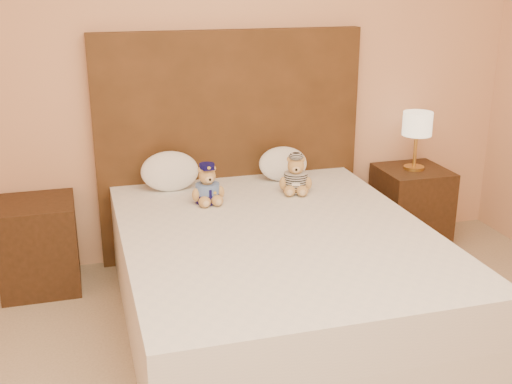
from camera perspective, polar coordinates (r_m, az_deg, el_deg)
The scene contains 9 objects.
bed at distance 3.50m, azimuth 1.80°, elevation -7.55°, with size 1.60×2.00×0.55m.
headboard at distance 4.25m, azimuth -2.28°, elevation 4.10°, with size 1.75×0.08×1.50m, color #523218.
nightstand_left at distance 4.10m, azimuth -18.74°, elevation -4.50°, with size 0.45×0.45×0.55m, color #3B2212.
nightstand_right at distance 4.65m, azimuth 13.58°, elevation -1.24°, with size 0.45×0.45×0.55m, color #3B2212.
lamp at distance 4.49m, azimuth 14.14°, elevation 5.65°, with size 0.20×0.20×0.40m.
teddy_police at distance 3.75m, azimuth -4.34°, elevation 0.75°, with size 0.21×0.20×0.24m, color #B68546, non-canonical shape.
teddy_prisoner at distance 3.93m, azimuth 3.55°, elevation 1.59°, with size 0.21×0.20×0.24m, color #B68546, non-canonical shape.
pillow_left at distance 4.02m, azimuth -7.67°, elevation 2.01°, with size 0.36×0.23×0.26m, color white.
pillow_right at distance 4.18m, azimuth 2.43°, elevation 2.66°, with size 0.33×0.21×0.23m, color white.
Camera 1 is at (-0.96, -1.78, 1.83)m, focal length 45.00 mm.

